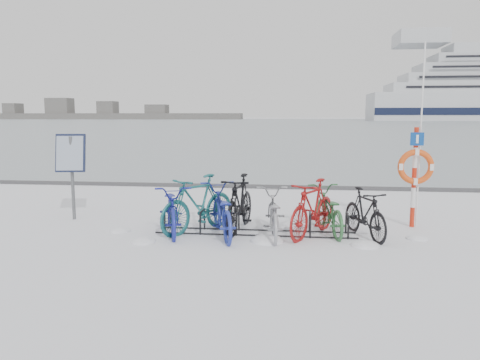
# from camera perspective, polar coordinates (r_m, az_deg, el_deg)

# --- Properties ---
(ground) EXTENTS (900.00, 900.00, 0.00)m
(ground) POSITION_cam_1_polar(r_m,az_deg,el_deg) (9.44, 1.89, -6.53)
(ground) COLOR white
(ground) RESTS_ON ground
(ice_sheet) EXTENTS (400.00, 298.00, 0.02)m
(ice_sheet) POSITION_cam_1_polar(r_m,az_deg,el_deg) (164.13, 6.51, 7.03)
(ice_sheet) COLOR #959FA8
(ice_sheet) RESTS_ON ground
(quay_edge) EXTENTS (400.00, 0.25, 0.10)m
(quay_edge) POSITION_cam_1_polar(r_m,az_deg,el_deg) (15.21, 3.77, -0.83)
(quay_edge) COLOR #3F3F42
(quay_edge) RESTS_ON ground
(bike_rack) EXTENTS (4.00, 0.48, 0.46)m
(bike_rack) POSITION_cam_1_polar(r_m,az_deg,el_deg) (9.40, 1.89, -5.47)
(bike_rack) COLOR black
(bike_rack) RESTS_ON ground
(info_board) EXTENTS (0.68, 0.35, 1.94)m
(info_board) POSITION_cam_1_polar(r_m,az_deg,el_deg) (11.13, -19.93, 2.51)
(info_board) COLOR #595B5E
(info_board) RESTS_ON ground
(lifebuoy_station) EXTENTS (0.74, 0.22, 3.83)m
(lifebuoy_station) POSITION_cam_1_polar(r_m,az_deg,el_deg) (10.37, 20.63, 1.50)
(lifebuoy_station) COLOR red
(lifebuoy_station) RESTS_ON ground
(shoreline) EXTENTS (180.00, 12.00, 9.50)m
(shoreline) POSITION_cam_1_polar(r_m,az_deg,el_deg) (295.80, -17.96, 7.61)
(shoreline) COLOR #4E4E4E
(shoreline) RESTS_ON ground
(bike_0) EXTENTS (1.27, 2.10, 1.04)m
(bike_0) POSITION_cam_1_polar(r_m,az_deg,el_deg) (9.56, -8.26, -3.24)
(bike_0) COLOR navy
(bike_0) RESTS_ON ground
(bike_1) EXTENTS (1.60, 1.94, 1.19)m
(bike_1) POSITION_cam_1_polar(r_m,az_deg,el_deg) (9.58, -5.14, -2.72)
(bike_1) COLOR #1A5B5F
(bike_1) RESTS_ON ground
(bike_2) EXTENTS (1.27, 2.10, 1.04)m
(bike_2) POSITION_cam_1_polar(r_m,az_deg,el_deg) (9.19, -2.29, -3.61)
(bike_2) COLOR #24349D
(bike_2) RESTS_ON ground
(bike_3) EXTENTS (0.81, 2.02, 1.18)m
(bike_3) POSITION_cam_1_polar(r_m,az_deg,el_deg) (9.58, -0.02, -2.70)
(bike_3) COLOR black
(bike_3) RESTS_ON ground
(bike_4) EXTENTS (0.81, 1.87, 0.95)m
(bike_4) POSITION_cam_1_polar(r_m,az_deg,el_deg) (9.19, 4.04, -3.91)
(bike_4) COLOR #93959A
(bike_4) RESTS_ON ground
(bike_5) EXTENTS (1.36, 1.93, 1.14)m
(bike_5) POSITION_cam_1_polar(r_m,az_deg,el_deg) (9.30, 8.87, -3.24)
(bike_5) COLOR maroon
(bike_5) RESTS_ON ground
(bike_6) EXTENTS (1.00, 1.92, 0.96)m
(bike_6) POSITION_cam_1_polar(r_m,az_deg,el_deg) (9.61, 10.75, -3.47)
(bike_6) COLOR #2C6435
(bike_6) RESTS_ON ground
(bike_7) EXTENTS (1.00, 1.70, 0.98)m
(bike_7) POSITION_cam_1_polar(r_m,az_deg,el_deg) (9.43, 15.00, -3.75)
(bike_7) COLOR black
(bike_7) RESTS_ON ground
(snow_drifts) EXTENTS (6.30, 2.16, 0.23)m
(snow_drifts) POSITION_cam_1_polar(r_m,az_deg,el_deg) (9.11, 3.78, -7.09)
(snow_drifts) COLOR white
(snow_drifts) RESTS_ON ground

